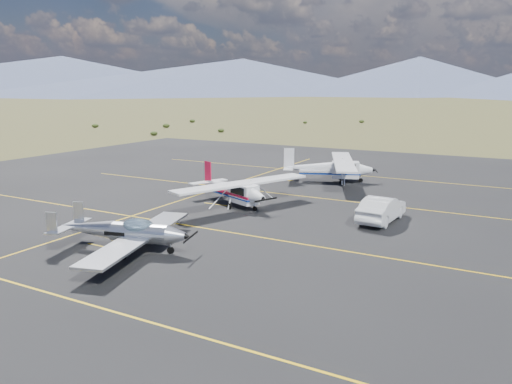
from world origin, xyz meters
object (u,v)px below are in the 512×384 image
Objects in this scene: aircraft_cessna at (233,188)px; aircraft_low_wing at (126,232)px; aircraft_plain at (330,167)px; sedan at (382,209)px.

aircraft_low_wing is at bearing -64.22° from aircraft_cessna.
aircraft_plain is 2.35× the size of sedan.
aircraft_cessna is at bearing 77.25° from aircraft_low_wing.
aircraft_low_wing is 0.86× the size of aircraft_plain.
sedan is at bearing -77.34° from aircraft_plain.
aircraft_plain is (2.45, 22.93, 0.30)m from aircraft_low_wing.
aircraft_plain is at bearing 98.86° from aircraft_cessna.
aircraft_cessna is (-0.50, 11.42, 0.20)m from aircraft_low_wing.
aircraft_low_wing reaches higher than sedan.
sedan is at bearing 26.54° from aircraft_cessna.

